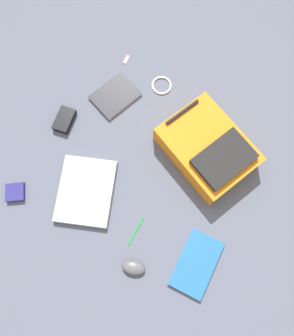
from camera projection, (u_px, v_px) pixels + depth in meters
ground_plane at (143, 168)px, 1.60m from camera, size 3.36×3.36×0.00m
backpack at (208, 149)px, 1.55m from camera, size 0.52×0.45×0.16m
laptop at (86, 191)px, 1.55m from camera, size 0.36×0.40×0.03m
book_manual at (196, 264)px, 1.47m from camera, size 0.18×0.28×0.02m
book_red at (115, 96)px, 1.69m from camera, size 0.23×0.27×0.02m
computer_mouse at (134, 268)px, 1.46m from camera, size 0.12×0.09×0.04m
cable_coil at (162, 85)px, 1.71m from camera, size 0.11×0.11×0.01m
power_brick at (64, 120)px, 1.65m from camera, size 0.10×0.14×0.04m
pen_black at (136, 231)px, 1.52m from camera, size 0.01×0.14×0.01m
earbud_pouch at (15, 192)px, 1.56m from camera, size 0.12×0.12×0.02m
usb_stick at (126, 59)px, 1.75m from camera, size 0.02×0.05×0.01m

